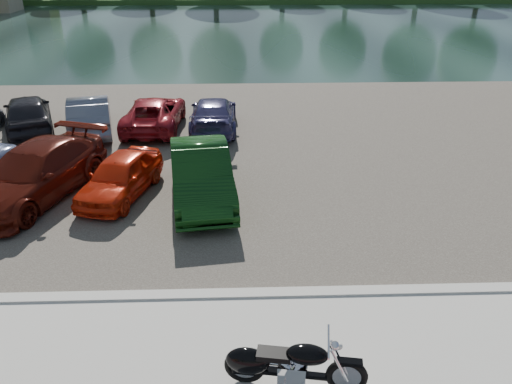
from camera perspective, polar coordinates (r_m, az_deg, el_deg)
ground at (r=9.19m, az=-1.04°, el=-19.71°), size 200.00×200.00×0.00m
kerb at (r=10.63m, az=-1.24°, el=-11.67°), size 60.00×0.30×0.14m
parking_lot at (r=18.59m, az=-1.64°, el=5.52°), size 60.00×18.00×0.04m
river at (r=46.85m, az=-1.95°, el=18.16°), size 120.00×40.00×0.00m
motorcycle at (r=8.51m, az=2.96°, el=-19.04°), size 2.32×0.80×1.05m
car_3 at (r=15.59m, az=-23.95°, el=1.99°), size 3.61×5.55×1.50m
car_4 at (r=14.92m, az=-15.25°, el=1.76°), size 2.30×3.82×1.22m
car_5 at (r=14.26m, az=-6.28°, el=2.11°), size 2.23×4.83×1.53m
car_8 at (r=21.69m, az=-24.63°, el=8.24°), size 3.10×4.52×1.43m
car_9 at (r=20.65m, az=-18.47°, el=8.46°), size 2.53×4.57×1.43m
car_10 at (r=20.42m, az=-11.54°, el=8.84°), size 2.18×4.55×1.25m
car_11 at (r=19.93m, az=-4.89°, el=8.87°), size 1.81×4.39×1.27m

